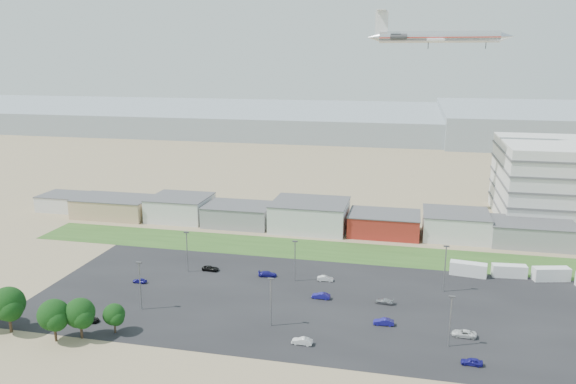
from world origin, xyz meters
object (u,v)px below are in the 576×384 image
(parked_car_5, at_px, (140,281))
(parked_car_6, at_px, (268,274))
(parked_car_10, at_px, (89,319))
(parked_car_0, at_px, (464,333))
(parked_car_9, at_px, (210,268))
(parked_car_1, at_px, (384,322))
(parked_car_2, at_px, (472,362))
(airliner, at_px, (439,37))
(parked_car_12, at_px, (384,301))
(parked_car_7, at_px, (321,296))
(box_trailer_a, at_px, (468,269))
(parked_car_11, at_px, (325,278))
(parked_car_13, at_px, (302,341))

(parked_car_5, bearing_deg, parked_car_6, 112.49)
(parked_car_5, xyz_separation_m, parked_car_10, (-0.62, -19.92, 0.07))
(parked_car_0, xyz_separation_m, parked_car_9, (-56.97, 20.69, -0.05))
(parked_car_1, xyz_separation_m, parked_car_2, (15.20, -11.29, -0.04))
(parked_car_2, relative_size, parked_car_5, 1.11)
(airliner, relative_size, parked_car_10, 9.99)
(parked_car_12, bearing_deg, parked_car_0, 59.51)
(parked_car_2, bearing_deg, parked_car_7, -123.27)
(parked_car_0, relative_size, parked_car_12, 1.17)
(box_trailer_a, relative_size, parked_car_11, 2.28)
(parked_car_9, distance_m, parked_car_12, 42.95)
(box_trailer_a, relative_size, parked_car_10, 1.95)
(parked_car_11, bearing_deg, parked_car_12, -126.90)
(parked_car_5, bearing_deg, parked_car_12, 93.39)
(parked_car_13, bearing_deg, airliner, 167.67)
(parked_car_0, height_order, parked_car_2, parked_car_0)
(parked_car_11, xyz_separation_m, parked_car_12, (13.91, -9.30, -0.05))
(airliner, xyz_separation_m, parked_car_9, (-51.86, -59.74, -55.33))
(parked_car_9, distance_m, parked_car_13, 41.38)
(parked_car_0, relative_size, parked_car_9, 1.09)
(parked_car_10, bearing_deg, parked_car_2, -90.96)
(box_trailer_a, height_order, parked_car_12, box_trailer_a)
(parked_car_0, relative_size, parked_car_6, 1.03)
(parked_car_10, height_order, parked_car_12, parked_car_10)
(airliner, bearing_deg, parked_car_2, -85.88)
(parked_car_7, bearing_deg, parked_car_12, 93.93)
(parked_car_7, height_order, parked_car_11, parked_car_7)
(parked_car_11, bearing_deg, parked_car_2, -138.96)
(parked_car_1, xyz_separation_m, parked_car_7, (-13.70, 9.29, -0.00))
(parked_car_9, xyz_separation_m, parked_car_12, (41.89, -9.51, -0.02))
(parked_car_6, height_order, parked_car_13, same)
(box_trailer_a, height_order, parked_car_10, box_trailer_a)
(parked_car_10, relative_size, parked_car_12, 1.13)
(parked_car_1, xyz_separation_m, parked_car_10, (-56.00, -11.25, -0.03))
(parked_car_5, xyz_separation_m, parked_car_12, (54.98, 1.11, 0.00))
(box_trailer_a, xyz_separation_m, parked_car_12, (-18.33, -20.08, -1.01))
(parked_car_0, relative_size, parked_car_10, 1.04)
(airliner, distance_m, parked_car_12, 89.21)
(parked_car_2, relative_size, parked_car_9, 0.87)
(box_trailer_a, xyz_separation_m, parked_car_6, (-45.89, -11.07, -0.94))
(parked_car_9, bearing_deg, parked_car_5, 132.16)
(airliner, bearing_deg, parked_car_5, -132.15)
(parked_car_6, relative_size, parked_car_12, 1.14)
(parked_car_7, bearing_deg, parked_car_5, -87.34)
(parked_car_0, distance_m, parked_car_13, 29.98)
(parked_car_0, height_order, parked_car_12, parked_car_0)
(parked_car_7, relative_size, parked_car_10, 0.92)
(box_trailer_a, bearing_deg, parked_car_5, -156.04)
(airliner, relative_size, parked_car_12, 11.27)
(parked_car_1, bearing_deg, parked_car_12, 178.94)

